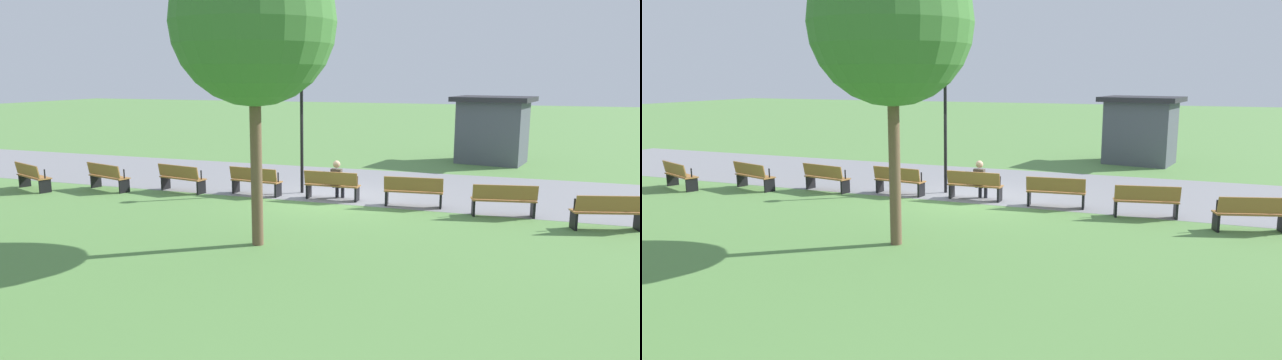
# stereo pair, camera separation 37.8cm
# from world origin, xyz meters

# --- Properties ---
(ground_plane) EXTENTS (120.00, 120.00, 0.00)m
(ground_plane) POSITION_xyz_m (0.00, 0.00, 0.00)
(ground_plane) COLOR #5B8C47
(path_paving) EXTENTS (39.25, 6.25, 0.01)m
(path_paving) POSITION_xyz_m (0.00, 2.58, 0.00)
(path_paving) COLOR gray
(path_paving) RESTS_ON ground
(bench_1) EXTENTS (1.71, 1.04, 0.89)m
(bench_1) POSITION_xyz_m (-9.71, -1.89, 0.47)
(bench_1) COLOR #996633
(bench_1) RESTS_ON ground
(bench_2) EXTENTS (1.72, 0.91, 0.89)m
(bench_2) POSITION_xyz_m (-7.36, -1.10, 0.47)
(bench_2) COLOR #996633
(bench_2) RESTS_ON ground
(bench_3) EXTENTS (1.71, 0.77, 0.89)m
(bench_3) POSITION_xyz_m (-4.94, -0.53, 0.47)
(bench_3) COLOR #996633
(bench_3) RESTS_ON ground
(bench_4) EXTENTS (1.69, 0.62, 0.89)m
(bench_4) POSITION_xyz_m (-2.48, -0.18, 0.47)
(bench_4) COLOR #996633
(bench_4) RESTS_ON ground
(bench_5) EXTENTS (1.65, 0.47, 0.89)m
(bench_5) POSITION_xyz_m (-0.00, -0.07, 0.47)
(bench_5) COLOR #996633
(bench_5) RESTS_ON ground
(bench_6) EXTENTS (1.69, 0.62, 0.89)m
(bench_6) POSITION_xyz_m (2.48, -0.18, 0.47)
(bench_6) COLOR #996633
(bench_6) RESTS_ON ground
(bench_7) EXTENTS (1.71, 0.77, 0.89)m
(bench_7) POSITION_xyz_m (4.94, -0.53, 0.47)
(bench_7) COLOR #996633
(bench_7) RESTS_ON ground
(bench_8) EXTENTS (1.72, 0.91, 0.89)m
(bench_8) POSITION_xyz_m (7.36, -1.10, 0.47)
(bench_8) COLOR #996633
(bench_8) RESTS_ON ground
(person_seated) EXTENTS (0.32, 0.52, 1.20)m
(person_seated) POSITION_xyz_m (0.13, 0.07, 0.64)
(person_seated) COLOR #4C4238
(person_seated) RESTS_ON ground
(tree_0) EXTENTS (3.49, 3.49, 6.53)m
(tree_0) POSITION_xyz_m (-0.12, -4.96, 4.77)
(tree_0) COLOR brown
(tree_0) RESTS_ON ground
(lamp_post) EXTENTS (0.32, 0.32, 4.09)m
(lamp_post) POSITION_xyz_m (-1.24, 0.65, 2.84)
(lamp_post) COLOR black
(lamp_post) RESTS_ON ground
(kiosk) EXTENTS (3.57, 3.09, 2.82)m
(kiosk) POSITION_xyz_m (4.13, 9.28, 1.45)
(kiosk) COLOR #4C515B
(kiosk) RESTS_ON ground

